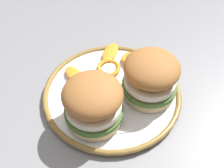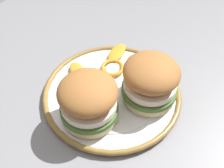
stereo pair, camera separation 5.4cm
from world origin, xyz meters
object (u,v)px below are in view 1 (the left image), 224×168
Objects in this scene: dining_table at (122,130)px; dinner_plate at (112,93)px; sandwich_half_right at (93,102)px; sandwich_half_left at (151,76)px.

dinner_plate is at bearing 56.96° from dining_table.
dining_table is at bearing -123.04° from dinner_plate.
dinner_plate is 0.10m from sandwich_half_right.
sandwich_half_left is 1.08× the size of sandwich_half_right.
dinner_plate is at bearing -0.01° from sandwich_half_right.
dining_table is 9.78× the size of sandwich_half_right.
sandwich_half_left reaches higher than dinner_plate.
sandwich_half_right is (-0.08, 0.00, 0.06)m from dinner_plate.
dinner_plate is at bearing 113.76° from sandwich_half_left.
dining_table is 0.16m from sandwich_half_right.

